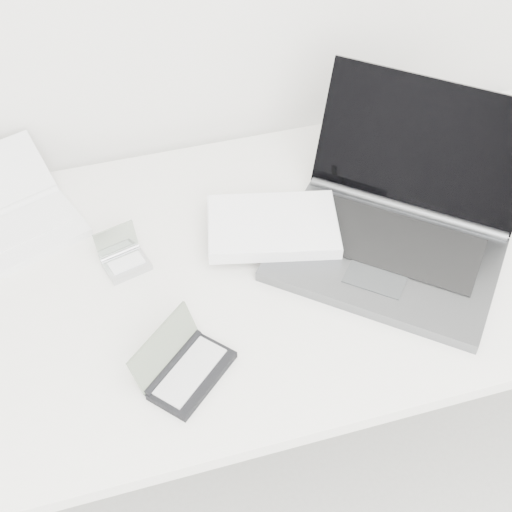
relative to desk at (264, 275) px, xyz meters
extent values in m
cube|color=white|center=(0.00, 0.00, 0.03)|extent=(1.60, 0.80, 0.03)
cylinder|color=silver|center=(0.75, 0.35, -0.33)|extent=(0.04, 0.04, 0.70)
cube|color=#56585B|center=(0.23, -0.08, 0.06)|extent=(0.53, 0.51, 0.02)
cube|color=black|center=(0.26, -0.05, 0.07)|extent=(0.38, 0.36, 0.00)
cube|color=black|center=(0.36, 0.08, 0.20)|extent=(0.40, 0.37, 0.26)
cylinder|color=#56585B|center=(0.33, 0.04, 0.07)|extent=(0.34, 0.30, 0.03)
cube|color=#3D4043|center=(0.19, -0.13, 0.07)|extent=(0.14, 0.13, 0.00)
cube|color=silver|center=(0.03, 0.05, 0.08)|extent=(0.30, 0.23, 0.03)
cube|color=white|center=(0.03, 0.05, 0.10)|extent=(0.29, 0.22, 0.00)
cube|color=white|center=(-0.46, 0.20, 0.05)|extent=(0.28, 0.23, 0.02)
cube|color=silver|center=(-0.47, 0.22, 0.06)|extent=(0.23, 0.16, 0.00)
cylinder|color=white|center=(-0.49, 0.28, 0.06)|extent=(0.22, 0.10, 0.02)
cube|color=#B8B8BD|center=(-0.27, 0.06, 0.05)|extent=(0.10, 0.09, 0.01)
cube|color=silver|center=(-0.27, 0.06, 0.06)|extent=(0.08, 0.05, 0.00)
cube|color=gray|center=(-0.28, 0.10, 0.09)|extent=(0.09, 0.04, 0.06)
cylinder|color=#B8B8BD|center=(-0.28, 0.09, 0.06)|extent=(0.08, 0.03, 0.01)
cube|color=black|center=(-0.20, -0.24, 0.05)|extent=(0.17, 0.17, 0.01)
cube|color=#ABABAB|center=(-0.21, -0.23, 0.06)|extent=(0.15, 0.14, 0.00)
cube|color=#636D5A|center=(-0.24, -0.19, 0.10)|extent=(0.14, 0.13, 0.07)
cylinder|color=black|center=(-0.23, -0.21, 0.06)|extent=(0.13, 0.12, 0.02)
camera|label=1|loc=(-0.29, -0.94, 1.11)|focal=50.00mm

